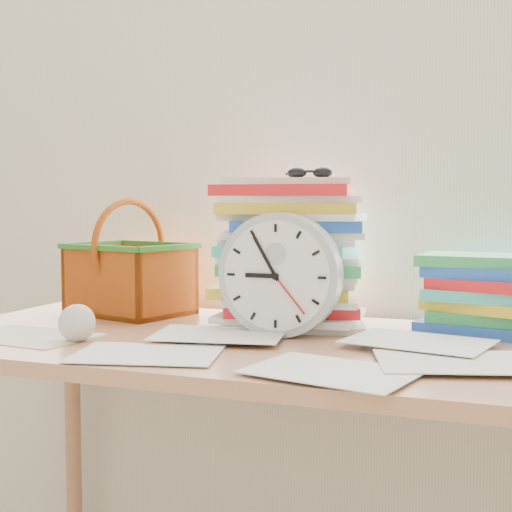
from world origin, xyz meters
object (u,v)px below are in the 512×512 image
at_px(paper_stack, 291,252).
at_px(basket, 130,258).
at_px(clock, 280,275).
at_px(book_stack, 485,294).
at_px(desk, 249,373).

xyz_separation_m(paper_stack, basket, (-0.43, 0.02, -0.02)).
bearing_deg(clock, book_stack, 26.45).
height_order(paper_stack, book_stack, paper_stack).
relative_size(book_stack, basket, 0.98).
relative_size(paper_stack, book_stack, 1.19).
xyz_separation_m(desk, basket, (-0.40, 0.20, 0.22)).
height_order(desk, paper_stack, paper_stack).
distance_m(book_stack, basket, 0.86).
distance_m(paper_stack, basket, 0.43).
relative_size(desk, paper_stack, 4.18).
distance_m(clock, book_stack, 0.45).
xyz_separation_m(desk, paper_stack, (0.03, 0.18, 0.24)).
height_order(paper_stack, basket, paper_stack).
bearing_deg(desk, clock, 32.64).
relative_size(desk, book_stack, 4.99).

